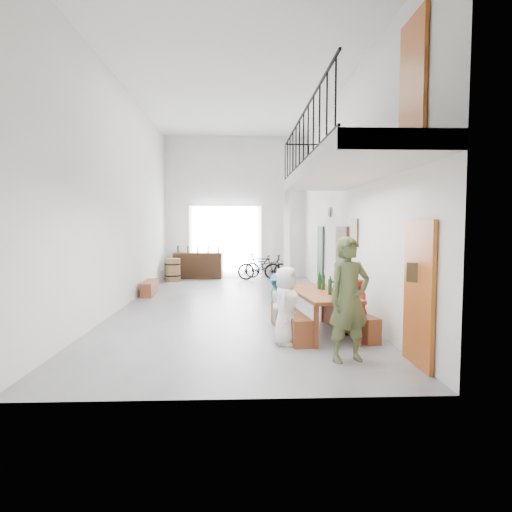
{
  "coord_description": "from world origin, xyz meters",
  "views": [
    {
      "loc": [
        0.15,
        -10.85,
        2.01
      ],
      "look_at": [
        0.55,
        -0.5,
        1.29
      ],
      "focal_mm": 30.0,
      "sensor_mm": 36.0,
      "label": 1
    }
  ],
  "objects_px": {
    "oak_barrel": "(173,270)",
    "tasting_table": "(320,296)",
    "serving_counter": "(198,266)",
    "side_bench": "(150,288)",
    "bench_inner": "(290,322)",
    "host_standing": "(349,299)",
    "bicycle_near": "(267,266)"
  },
  "relations": [
    {
      "from": "bench_inner",
      "to": "serving_counter",
      "type": "distance_m",
      "value": 9.04
    },
    {
      "from": "side_bench",
      "to": "serving_counter",
      "type": "relative_size",
      "value": 0.77
    },
    {
      "from": "serving_counter",
      "to": "bicycle_near",
      "type": "xyz_separation_m",
      "value": [
        2.66,
        -0.05,
        -0.04
      ]
    },
    {
      "from": "side_bench",
      "to": "oak_barrel",
      "type": "distance_m",
      "value": 3.07
    },
    {
      "from": "tasting_table",
      "to": "bench_inner",
      "type": "relative_size",
      "value": 1.13
    },
    {
      "from": "tasting_table",
      "to": "bench_inner",
      "type": "distance_m",
      "value": 0.74
    },
    {
      "from": "serving_counter",
      "to": "bicycle_near",
      "type": "bearing_deg",
      "value": 2.81
    },
    {
      "from": "tasting_table",
      "to": "side_bench",
      "type": "distance_m",
      "value": 6.32
    },
    {
      "from": "serving_counter",
      "to": "host_standing",
      "type": "xyz_separation_m",
      "value": [
        3.22,
        -10.3,
        0.44
      ]
    },
    {
      "from": "bench_inner",
      "to": "host_standing",
      "type": "bearing_deg",
      "value": -74.03
    },
    {
      "from": "bicycle_near",
      "to": "bench_inner",
      "type": "bearing_deg",
      "value": -167.42
    },
    {
      "from": "bicycle_near",
      "to": "oak_barrel",
      "type": "bearing_deg",
      "value": 116.33
    },
    {
      "from": "serving_counter",
      "to": "bicycle_near",
      "type": "distance_m",
      "value": 2.66
    },
    {
      "from": "side_bench",
      "to": "serving_counter",
      "type": "distance_m",
      "value": 4.06
    },
    {
      "from": "bench_inner",
      "to": "side_bench",
      "type": "bearing_deg",
      "value": 119.99
    },
    {
      "from": "oak_barrel",
      "to": "bicycle_near",
      "type": "distance_m",
      "value": 3.59
    },
    {
      "from": "serving_counter",
      "to": "oak_barrel",
      "type": "bearing_deg",
      "value": -130.85
    },
    {
      "from": "bench_inner",
      "to": "oak_barrel",
      "type": "height_order",
      "value": "oak_barrel"
    },
    {
      "from": "side_bench",
      "to": "bicycle_near",
      "type": "height_order",
      "value": "bicycle_near"
    },
    {
      "from": "tasting_table",
      "to": "oak_barrel",
      "type": "relative_size",
      "value": 2.7
    },
    {
      "from": "oak_barrel",
      "to": "tasting_table",
      "type": "bearing_deg",
      "value": -63.2
    },
    {
      "from": "tasting_table",
      "to": "side_bench",
      "type": "bearing_deg",
      "value": 123.75
    },
    {
      "from": "host_standing",
      "to": "bicycle_near",
      "type": "relative_size",
      "value": 1.07
    },
    {
      "from": "bench_inner",
      "to": "serving_counter",
      "type": "relative_size",
      "value": 1.07
    },
    {
      "from": "oak_barrel",
      "to": "serving_counter",
      "type": "relative_size",
      "value": 0.45
    },
    {
      "from": "oak_barrel",
      "to": "serving_counter",
      "type": "distance_m",
      "value": 1.2
    },
    {
      "from": "oak_barrel",
      "to": "bench_inner",
      "type": "bearing_deg",
      "value": -66.67
    },
    {
      "from": "bench_inner",
      "to": "oak_barrel",
      "type": "relative_size",
      "value": 2.4
    },
    {
      "from": "bench_inner",
      "to": "bicycle_near",
      "type": "bearing_deg",
      "value": 82.2
    },
    {
      "from": "serving_counter",
      "to": "host_standing",
      "type": "bearing_deg",
      "value": -68.77
    },
    {
      "from": "tasting_table",
      "to": "bench_inner",
      "type": "xyz_separation_m",
      "value": [
        -0.57,
        -0.02,
        -0.48
      ]
    },
    {
      "from": "serving_counter",
      "to": "host_standing",
      "type": "distance_m",
      "value": 10.8
    }
  ]
}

